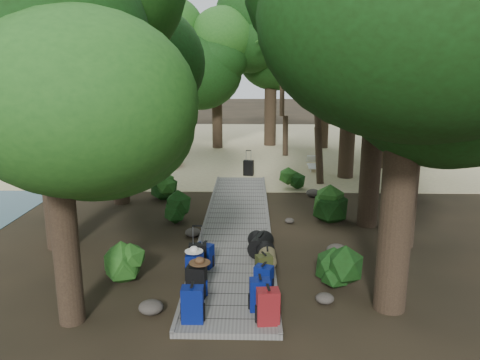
# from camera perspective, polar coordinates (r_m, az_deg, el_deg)

# --- Properties ---
(ground) EXTENTS (120.00, 120.00, 0.00)m
(ground) POSITION_cam_1_polar(r_m,az_deg,el_deg) (13.21, -0.55, -7.18)
(ground) COLOR #322719
(ground) RESTS_ON ground
(sand_beach) EXTENTS (40.00, 22.00, 0.02)m
(sand_beach) POSITION_cam_1_polar(r_m,az_deg,el_deg) (28.73, 0.50, 4.22)
(sand_beach) COLOR beige
(sand_beach) RESTS_ON ground
(boardwalk) EXTENTS (2.00, 12.00, 0.12)m
(boardwalk) POSITION_cam_1_polar(r_m,az_deg,el_deg) (14.13, -0.42, -5.52)
(boardwalk) COLOR slate
(boardwalk) RESTS_ON ground
(backpack_left_a) EXTENTS (0.40, 0.28, 0.75)m
(backpack_left_a) POSITION_cam_1_polar(r_m,az_deg,el_deg) (8.88, -5.81, -14.65)
(backpack_left_a) COLOR navy
(backpack_left_a) RESTS_ON boardwalk
(backpack_left_b) EXTENTS (0.43, 0.33, 0.72)m
(backpack_left_b) POSITION_cam_1_polar(r_m,az_deg,el_deg) (9.75, -5.32, -12.01)
(backpack_left_b) COLOR black
(backpack_left_b) RESTS_ON boardwalk
(backpack_left_c) EXTENTS (0.39, 0.28, 0.72)m
(backpack_left_c) POSITION_cam_1_polar(r_m,az_deg,el_deg) (10.34, -5.53, -10.48)
(backpack_left_c) COLOR navy
(backpack_left_c) RESTS_ON boardwalk
(backpack_left_d) EXTENTS (0.48, 0.42, 0.61)m
(backpack_left_d) POSITION_cam_1_polar(r_m,az_deg,el_deg) (11.09, -4.40, -9.04)
(backpack_left_d) COLOR navy
(backpack_left_d) RESTS_ON boardwalk
(backpack_right_a) EXTENTS (0.44, 0.33, 0.73)m
(backpack_right_a) POSITION_cam_1_polar(r_m,az_deg,el_deg) (8.80, 3.42, -14.95)
(backpack_right_a) COLOR maroon
(backpack_right_a) RESTS_ON boardwalk
(backpack_right_b) EXTENTS (0.41, 0.30, 0.70)m
(backpack_right_b) POSITION_cam_1_polar(r_m,az_deg,el_deg) (9.23, 2.43, -13.59)
(backpack_right_b) COLOR navy
(backpack_right_b) RESTS_ON boardwalk
(backpack_right_c) EXTENTS (0.43, 0.38, 0.62)m
(backpack_right_c) POSITION_cam_1_polar(r_m,az_deg,el_deg) (9.94, 2.91, -11.77)
(backpack_right_c) COLOR navy
(backpack_right_c) RESTS_ON boardwalk
(backpack_right_d) EXTENTS (0.41, 0.35, 0.53)m
(backpack_right_d) POSITION_cam_1_polar(r_m,az_deg,el_deg) (10.67, 2.92, -10.20)
(backpack_right_d) COLOR #2F3619
(backpack_right_d) RESTS_ON boardwalk
(duffel_right_khaki) EXTENTS (0.41, 0.62, 0.41)m
(duffel_right_khaki) POSITION_cam_1_polar(r_m,az_deg,el_deg) (11.16, 3.34, -9.42)
(duffel_right_khaki) COLOR brown
(duffel_right_khaki) RESTS_ON boardwalk
(duffel_right_black) EXTENTS (0.68, 0.88, 0.49)m
(duffel_right_black) POSITION_cam_1_polar(r_m,az_deg,el_deg) (11.81, 2.56, -7.88)
(duffel_right_black) COLOR black
(duffel_right_black) RESTS_ON boardwalk
(suitcase_on_boardwalk) EXTENTS (0.42, 0.26, 0.62)m
(suitcase_on_boardwalk) POSITION_cam_1_polar(r_m,az_deg,el_deg) (10.96, -5.16, -9.30)
(suitcase_on_boardwalk) COLOR black
(suitcase_on_boardwalk) RESTS_ON boardwalk
(lone_suitcase_on_sand) EXTENTS (0.48, 0.35, 0.68)m
(lone_suitcase_on_sand) POSITION_cam_1_polar(r_m,az_deg,el_deg) (20.65, 1.04, 1.48)
(lone_suitcase_on_sand) COLOR black
(lone_suitcase_on_sand) RESTS_ON sand_beach
(hat_brown) EXTENTS (0.44, 0.44, 0.13)m
(hat_brown) POSITION_cam_1_polar(r_m,az_deg,el_deg) (9.58, -4.93, -9.67)
(hat_brown) COLOR #51351E
(hat_brown) RESTS_ON backpack_left_b
(hat_white) EXTENTS (0.40, 0.40, 0.13)m
(hat_white) POSITION_cam_1_polar(r_m,az_deg,el_deg) (10.17, -5.65, -8.31)
(hat_white) COLOR silver
(hat_white) RESTS_ON backpack_left_c
(kayak) EXTENTS (0.98, 3.64, 0.36)m
(kayak) POSITION_cam_1_polar(r_m,az_deg,el_deg) (22.83, -7.80, 2.13)
(kayak) COLOR red
(kayak) RESTS_ON sand_beach
(sun_lounger) EXTENTS (0.62, 1.86, 0.60)m
(sun_lounger) POSITION_cam_1_polar(r_m,az_deg,el_deg) (22.02, 9.10, 1.97)
(sun_lounger) COLOR silver
(sun_lounger) RESTS_ON sand_beach
(tree_right_a) EXTENTS (5.38, 5.38, 8.97)m
(tree_right_a) POSITION_cam_1_polar(r_m,az_deg,el_deg) (8.99, 19.75, 11.56)
(tree_right_a) COLOR black
(tree_right_a) RESTS_ON ground
(tree_right_b) EXTENTS (5.82, 5.82, 10.40)m
(tree_right_b) POSITION_cam_1_polar(r_m,az_deg,el_deg) (12.68, 20.65, 15.07)
(tree_right_b) COLOR black
(tree_right_b) RESTS_ON ground
(tree_right_c) EXTENTS (4.97, 4.97, 8.60)m
(tree_right_c) POSITION_cam_1_polar(r_m,az_deg,el_deg) (14.08, 16.28, 11.49)
(tree_right_c) COLOR black
(tree_right_c) RESTS_ON ground
(tree_right_d) EXTENTS (5.41, 5.41, 9.91)m
(tree_right_d) POSITION_cam_1_polar(r_m,az_deg,el_deg) (17.31, 20.56, 13.65)
(tree_right_d) COLOR black
(tree_right_d) RESTS_ON ground
(tree_right_e) EXTENTS (5.25, 5.25, 9.46)m
(tree_right_e) POSITION_cam_1_polar(r_m,az_deg,el_deg) (20.37, 13.39, 13.35)
(tree_right_e) COLOR black
(tree_right_e) RESTS_ON ground
(tree_right_f) EXTENTS (5.79, 5.79, 10.34)m
(tree_right_f) POSITION_cam_1_polar(r_m,az_deg,el_deg) (23.07, 17.68, 14.17)
(tree_right_f) COLOR black
(tree_right_f) RESTS_ON ground
(tree_left_a) EXTENTS (4.12, 4.12, 6.86)m
(tree_left_a) POSITION_cam_1_polar(r_m,az_deg,el_deg) (8.69, -21.50, 4.35)
(tree_left_a) COLOR black
(tree_left_a) RESTS_ON ground
(tree_left_b) EXTENTS (5.62, 5.62, 10.11)m
(tree_left_b) POSITION_cam_1_polar(r_m,az_deg,el_deg) (12.72, -22.88, 14.23)
(tree_left_b) COLOR black
(tree_left_b) RESTS_ON ground
(tree_left_c) EXTENTS (4.67, 4.67, 8.11)m
(tree_left_c) POSITION_cam_1_polar(r_m,az_deg,el_deg) (16.50, -14.99, 10.96)
(tree_left_c) COLOR black
(tree_left_c) RESTS_ON ground
(tree_back_a) EXTENTS (4.92, 4.92, 8.51)m
(tree_back_a) POSITION_cam_1_polar(r_m,az_deg,el_deg) (27.62, -2.85, 12.67)
(tree_back_a) COLOR black
(tree_back_a) RESTS_ON ground
(tree_back_b) EXTENTS (5.77, 5.77, 10.30)m
(tree_back_b) POSITION_cam_1_polar(r_m,az_deg,el_deg) (28.56, 3.81, 14.48)
(tree_back_b) COLOR black
(tree_back_b) RESTS_ON ground
(tree_back_c) EXTENTS (4.48, 4.48, 8.06)m
(tree_back_c) POSITION_cam_1_polar(r_m,az_deg,el_deg) (27.98, 10.42, 12.03)
(tree_back_c) COLOR black
(tree_back_c) RESTS_ON ground
(tree_back_d) EXTENTS (5.37, 5.37, 8.95)m
(tree_back_d) POSITION_cam_1_polar(r_m,az_deg,el_deg) (27.41, -10.32, 12.93)
(tree_back_d) COLOR black
(tree_back_d) RESTS_ON ground
(palm_right_a) EXTENTS (4.09, 4.09, 6.98)m
(palm_right_a) POSITION_cam_1_polar(r_m,az_deg,el_deg) (19.29, 10.42, 9.81)
(palm_right_a) COLOR #1A4112
(palm_right_a) RESTS_ON ground
(palm_right_b) EXTENTS (4.46, 4.46, 8.62)m
(palm_right_b) POSITION_cam_1_polar(r_m,az_deg,el_deg) (24.09, 13.54, 12.33)
(palm_right_b) COLOR #1A4112
(palm_right_b) RESTS_ON ground
(palm_right_c) EXTENTS (4.04, 4.04, 6.42)m
(palm_right_c) POSITION_cam_1_polar(r_m,az_deg,el_deg) (25.36, 6.17, 10.17)
(palm_right_c) COLOR #1A4112
(palm_right_c) RESTS_ON ground
(palm_left_a) EXTENTS (4.94, 4.94, 7.86)m
(palm_left_a) POSITION_cam_1_polar(r_m,az_deg,el_deg) (19.83, -14.10, 11.00)
(palm_left_a) COLOR #1A4112
(palm_left_a) RESTS_ON ground
(rock_left_a) EXTENTS (0.49, 0.44, 0.27)m
(rock_left_a) POSITION_cam_1_polar(r_m,az_deg,el_deg) (9.59, -10.80, -14.99)
(rock_left_a) COLOR #4C473F
(rock_left_a) RESTS_ON ground
(rock_left_b) EXTENTS (0.38, 0.34, 0.21)m
(rock_left_b) POSITION_cam_1_polar(r_m,az_deg,el_deg) (11.61, -14.21, -10.10)
(rock_left_b) COLOR #4C473F
(rock_left_b) RESTS_ON ground
(rock_left_c) EXTENTS (0.45, 0.40, 0.25)m
(rock_left_c) POSITION_cam_1_polar(r_m,az_deg,el_deg) (13.41, -5.76, -6.38)
(rock_left_c) COLOR #4C473F
(rock_left_c) RESTS_ON ground
(rock_left_d) EXTENTS (0.27, 0.24, 0.15)m
(rock_left_d) POSITION_cam_1_polar(r_m,az_deg,el_deg) (15.96, -6.84, -3.31)
(rock_left_d) COLOR #4C473F
(rock_left_d) RESTS_ON ground
(rock_right_a) EXTENTS (0.38, 0.34, 0.21)m
(rock_right_a) POSITION_cam_1_polar(r_m,az_deg,el_deg) (9.96, 10.30, -14.01)
(rock_right_a) COLOR #4C473F
(rock_right_a) RESTS_ON ground
(rock_right_b) EXTENTS (0.53, 0.48, 0.29)m
(rock_right_b) POSITION_cam_1_polar(r_m,az_deg,el_deg) (12.31, 11.72, -8.34)
(rock_right_b) COLOR #4C473F
(rock_right_b) RESTS_ON ground
(rock_right_c) EXTENTS (0.29, 0.26, 0.16)m
(rock_right_c) POSITION_cam_1_polar(r_m,az_deg,el_deg) (14.55, 6.06, -4.94)
(rock_right_c) COLOR #4C473F
(rock_right_c) RESTS_ON ground
(rock_right_d) EXTENTS (0.52, 0.47, 0.28)m
(rock_right_d) POSITION_cam_1_polar(r_m,az_deg,el_deg) (17.57, 8.91, -1.57)
(rock_right_d) COLOR #4C473F
(rock_right_d) RESTS_ON ground
(shrub_left_a) EXTENTS (0.98, 0.98, 0.88)m
(shrub_left_a) POSITION_cam_1_polar(r_m,az_deg,el_deg) (10.96, -13.52, -9.60)
(shrub_left_a) COLOR #1E5018
(shrub_left_a) RESTS_ON ground
(shrub_left_b) EXTENTS (1.00, 1.00, 0.90)m
(shrub_left_b) POSITION_cam_1_polar(r_m,az_deg,el_deg) (14.59, -8.20, -3.44)
(shrub_left_b) COLOR #1E5018
(shrub_left_b) RESTS_ON ground
(shrub_left_c) EXTENTS (1.12, 1.12, 1.00)m
(shrub_left_c) POSITION_cam_1_polar(r_m,az_deg,el_deg) (17.20, -9.35, -0.67)
(shrub_left_c) COLOR #1E5018
(shrub_left_c) RESTS_ON ground
(shrub_right_a) EXTENTS (0.93, 0.93, 0.84)m
(shrub_right_a) POSITION_cam_1_polar(r_m,az_deg,el_deg) (10.51, 12.12, -10.68)
(shrub_right_a) COLOR #1E5018
(shrub_right_a) RESTS_ON ground
(shrub_right_b) EXTENTS (1.24, 1.24, 1.12)m
(shrub_right_b) POSITION_cam_1_polar(r_m,az_deg,el_deg) (14.90, 10.87, -2.74)
(shrub_right_b) COLOR #1E5018
(shrub_right_b) RESTS_ON ground
(shrub_right_c) EXTENTS (0.83, 0.83, 0.74)m
(shrub_right_c) POSITION_cam_1_polar(r_m,az_deg,el_deg) (18.51, 6.45, 0.02)
(shrub_right_c) COLOR #1E5018
(shrub_right_c) RESTS_ON ground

